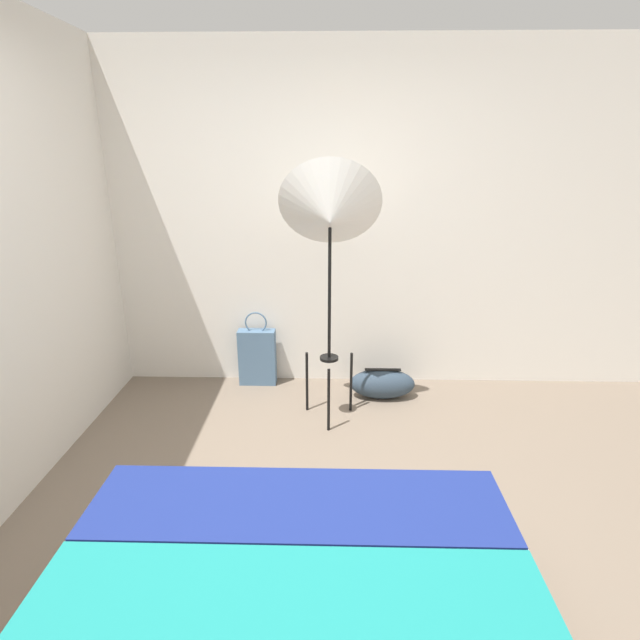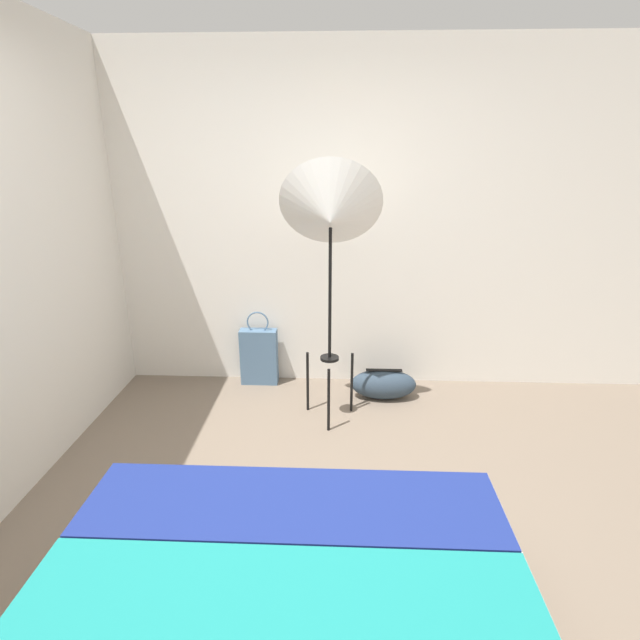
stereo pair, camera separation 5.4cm
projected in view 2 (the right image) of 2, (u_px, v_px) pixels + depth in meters
The scene contains 6 objects.
ground_plane at pixel (303, 582), 2.24m from camera, with size 14.00×14.00×0.00m, color #756656.
wall_back at pixel (322, 224), 3.83m from camera, with size 8.00×0.05×2.60m.
wall_side_left at pixel (28, 250), 2.83m from camera, with size 0.05×8.00×2.60m.
photo_umbrella at pixel (331, 215), 3.16m from camera, with size 0.67×0.52×1.80m.
tote_bag at pixel (259, 356), 4.08m from camera, with size 0.30×0.11×0.62m.
duffel_bag at pixel (383, 384), 3.86m from camera, with size 0.50×0.23×0.24m.
Camera 2 is at (0.15, -1.73, 1.84)m, focal length 28.00 mm.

